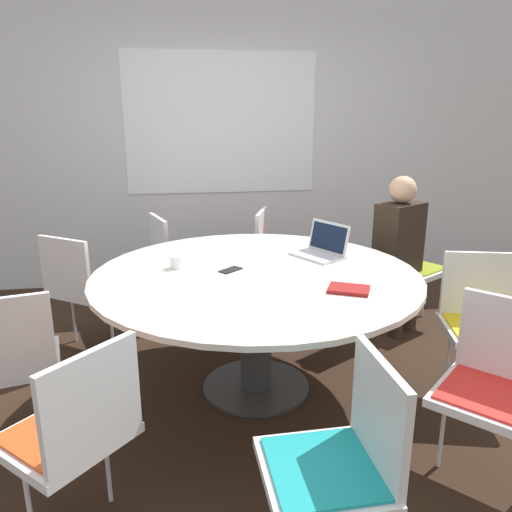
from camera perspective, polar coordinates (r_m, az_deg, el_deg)
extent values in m
plane|color=black|center=(3.23, 0.00, -14.76)|extent=(16.00, 16.00, 0.00)
cube|color=silver|center=(4.93, -3.98, 12.54)|extent=(8.00, 0.06, 2.70)
cube|color=white|center=(4.88, -3.99, 14.86)|extent=(1.80, 0.01, 1.30)
cylinder|color=#333333|center=(3.23, 0.00, -14.61)|extent=(0.66, 0.66, 0.02)
cylinder|color=#333333|center=(3.06, 0.00, -8.74)|extent=(0.19, 0.19, 0.71)
cylinder|color=silver|center=(2.92, 0.00, -2.17)|extent=(1.91, 1.91, 0.03)
cube|color=silver|center=(4.18, 17.60, -1.56)|extent=(0.59, 0.58, 0.04)
cube|color=olive|center=(4.17, 17.63, -1.22)|extent=(0.52, 0.51, 0.01)
cube|color=silver|center=(4.23, 15.67, 1.90)|extent=(0.38, 0.24, 0.40)
cylinder|color=silver|center=(4.40, 18.66, -3.95)|extent=(0.02, 0.02, 0.42)
cylinder|color=silver|center=(4.11, 15.92, -5.12)|extent=(0.02, 0.02, 0.42)
cube|color=silver|center=(4.26, 3.19, -0.47)|extent=(0.54, 0.55, 0.04)
cube|color=red|center=(4.25, 3.19, -0.13)|extent=(0.48, 0.49, 0.01)
cube|color=silver|center=(4.23, 0.61, 2.52)|extent=(0.17, 0.40, 0.40)
cylinder|color=silver|center=(4.50, 3.43, -2.63)|extent=(0.02, 0.02, 0.42)
cylinder|color=silver|center=(4.17, 2.83, -4.21)|extent=(0.02, 0.02, 0.42)
cube|color=silver|center=(4.18, -8.31, -0.95)|extent=(0.54, 0.55, 0.04)
cube|color=#E04C1E|center=(4.17, -8.32, -0.61)|extent=(0.47, 0.48, 0.01)
cube|color=silver|center=(4.07, -11.03, 1.64)|extent=(0.16, 0.41, 0.40)
cylinder|color=silver|center=(4.42, -8.96, -3.20)|extent=(0.02, 0.02, 0.42)
cylinder|color=silver|center=(4.09, -7.35, -4.71)|extent=(0.02, 0.02, 0.42)
cube|color=silver|center=(3.76, -18.53, -3.63)|extent=(0.60, 0.60, 0.04)
cube|color=#4C5156|center=(3.75, -18.56, -3.25)|extent=(0.53, 0.52, 0.01)
cube|color=silver|center=(3.57, -21.00, -1.22)|extent=(0.36, 0.26, 0.40)
cylinder|color=silver|center=(3.96, -20.12, -6.33)|extent=(0.02, 0.02, 0.42)
cylinder|color=silver|center=(3.73, -16.20, -7.42)|extent=(0.02, 0.02, 0.42)
cube|color=silver|center=(2.85, -25.96, -10.92)|extent=(0.53, 0.51, 0.04)
cube|color=#E04C1E|center=(2.84, -26.03, -10.45)|extent=(0.46, 0.45, 0.01)
cube|color=silver|center=(2.59, -26.77, -8.44)|extent=(0.41, 0.13, 0.40)
cylinder|color=silver|center=(2.95, -21.80, -14.59)|extent=(0.02, 0.02, 0.42)
cube|color=silver|center=(2.21, -20.96, -18.68)|extent=(0.61, 0.61, 0.04)
cube|color=#E04C1E|center=(2.19, -21.03, -18.12)|extent=(0.53, 0.54, 0.01)
cube|color=silver|center=(1.95, -18.19, -15.65)|extent=(0.31, 0.33, 0.40)
cylinder|color=silver|center=(2.42, -16.65, -21.47)|extent=(0.02, 0.02, 0.42)
cube|color=silver|center=(1.92, 7.60, -23.44)|extent=(0.43, 0.45, 0.04)
cube|color=teal|center=(1.91, 7.63, -22.84)|extent=(0.38, 0.40, 0.01)
cube|color=silver|center=(1.85, 13.88, -17.07)|extent=(0.04, 0.42, 0.40)
cylinder|color=silver|center=(2.20, 5.80, -25.16)|extent=(0.02, 0.02, 0.42)
cube|color=silver|center=(2.51, 25.08, -14.61)|extent=(0.61, 0.61, 0.04)
cube|color=red|center=(2.50, 25.15, -14.10)|extent=(0.53, 0.54, 0.01)
cube|color=silver|center=(2.59, 26.77, -8.45)|extent=(0.30, 0.33, 0.40)
cylinder|color=silver|center=(2.67, 20.54, -17.99)|extent=(0.02, 0.02, 0.42)
cube|color=silver|center=(3.20, 24.61, -7.81)|extent=(0.53, 0.52, 0.04)
cube|color=gold|center=(3.19, 24.66, -7.39)|extent=(0.47, 0.45, 0.01)
cube|color=silver|center=(3.30, 24.00, -2.95)|extent=(0.41, 0.13, 0.40)
cylinder|color=silver|center=(3.36, 27.10, -11.36)|extent=(0.02, 0.02, 0.42)
cylinder|color=silver|center=(3.24, 21.05, -11.60)|extent=(0.02, 0.02, 0.42)
cylinder|color=#2D2319|center=(4.08, 17.33, -5.12)|extent=(0.10, 0.10, 0.46)
cylinder|color=#2D2319|center=(3.94, 15.85, -5.77)|extent=(0.10, 0.10, 0.46)
cube|color=#2D2319|center=(3.91, 16.00, 1.86)|extent=(0.42, 0.37, 0.55)
sphere|color=tan|center=(3.84, 16.44, 7.29)|extent=(0.20, 0.20, 0.20)
cube|color=silver|center=(3.24, 7.01, 0.02)|extent=(0.35, 0.39, 0.02)
cube|color=silver|center=(3.29, 8.32, 2.14)|extent=(0.21, 0.30, 0.20)
cube|color=black|center=(3.28, 8.25, 2.13)|extent=(0.18, 0.27, 0.17)
cube|color=maroon|center=(2.66, 10.56, -3.76)|extent=(0.25, 0.23, 0.02)
cylinder|color=white|center=(3.03, -9.01, -0.65)|extent=(0.08, 0.08, 0.08)
cube|color=black|center=(2.95, -2.92, -1.60)|extent=(0.15, 0.14, 0.01)
cube|color=black|center=(4.24, -12.92, -5.28)|extent=(0.36, 0.16, 0.28)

